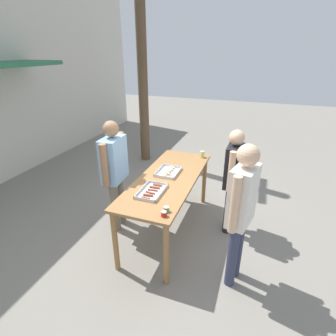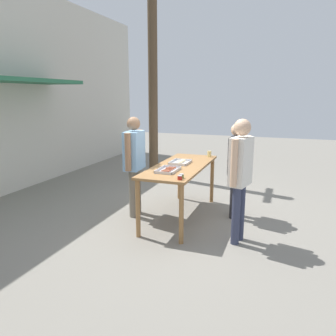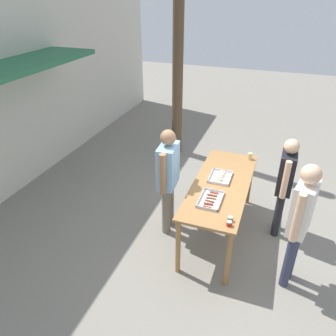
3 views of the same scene
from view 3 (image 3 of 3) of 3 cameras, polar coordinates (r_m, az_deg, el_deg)
name	(u,v)px [view 3 (image 3 of 3)]	position (r m, az deg, el deg)	size (l,w,h in m)	color
ground_plane	(217,232)	(5.52, 8.49, -10.96)	(24.00, 24.00, 0.00)	gray
serving_table	(221,190)	(5.03, 9.18, -3.77)	(2.14, 0.81, 0.94)	olive
food_tray_sausages	(211,200)	(4.56, 7.42, -5.53)	(0.47, 0.30, 0.04)	silver
food_tray_buns	(220,177)	(5.09, 9.10, -1.58)	(0.42, 0.32, 0.05)	silver
condiment_jar_mustard	(229,224)	(4.16, 10.61, -9.49)	(0.07, 0.07, 0.06)	#B22319
condiment_jar_ketchup	(230,219)	(4.23, 10.77, -8.70)	(0.07, 0.07, 0.06)	#567A38
beer_cup	(250,156)	(5.73, 14.07, 2.01)	(0.08, 0.08, 0.11)	#DBC67A
person_server_behind_table	(168,174)	(4.95, 0.00, -1.01)	(0.66, 0.28, 1.75)	#756B5B
person_customer_holding_hotdog	(301,217)	(4.32, 22.09, -7.85)	(0.56, 0.31, 1.80)	#333851
person_customer_with_cup	(285,180)	(5.21, 19.70, -1.94)	(0.58, 0.22, 1.65)	#232328
utility_pole	(178,24)	(7.19, 1.82, 23.74)	(1.10, 0.23, 5.53)	brown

